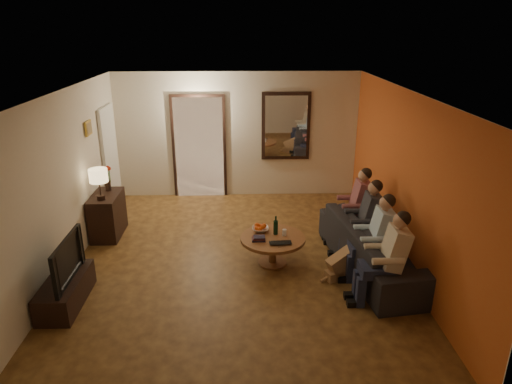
{
  "coord_description": "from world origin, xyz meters",
  "views": [
    {
      "loc": [
        0.09,
        -6.28,
        3.5
      ],
      "look_at": [
        0.3,
        0.3,
        1.05
      ],
      "focal_mm": 32.0,
      "sensor_mm": 36.0,
      "label": 1
    }
  ],
  "objects_px": {
    "person_d": "(356,209)",
    "person_b": "(376,241)",
    "table_lamp": "(99,184)",
    "person_c": "(365,223)",
    "wine_bottle": "(276,225)",
    "laptop": "(281,245)",
    "dresser": "(108,215)",
    "tv_stand": "(66,291)",
    "dog": "(342,261)",
    "coffee_table": "(273,250)",
    "sofa": "(376,246)",
    "bowl": "(260,229)",
    "tv": "(60,260)",
    "person_a": "(389,262)"
  },
  "relations": [
    {
      "from": "dresser",
      "to": "person_d",
      "type": "relative_size",
      "value": 0.7
    },
    {
      "from": "tv_stand",
      "to": "person_d",
      "type": "height_order",
      "value": "person_d"
    },
    {
      "from": "tv",
      "to": "bowl",
      "type": "distance_m",
      "value": 2.88
    },
    {
      "from": "table_lamp",
      "to": "wine_bottle",
      "type": "height_order",
      "value": "table_lamp"
    },
    {
      "from": "table_lamp",
      "to": "person_a",
      "type": "xyz_separation_m",
      "value": [
        4.22,
        -1.96,
        -0.42
      ]
    },
    {
      "from": "dog",
      "to": "person_b",
      "type": "bearing_deg",
      "value": -25.85
    },
    {
      "from": "wine_bottle",
      "to": "laptop",
      "type": "distance_m",
      "value": 0.41
    },
    {
      "from": "dresser",
      "to": "bowl",
      "type": "relative_size",
      "value": 3.25
    },
    {
      "from": "person_c",
      "to": "laptop",
      "type": "xyz_separation_m",
      "value": [
        -1.33,
        -0.4,
        -0.14
      ]
    },
    {
      "from": "sofa",
      "to": "bowl",
      "type": "xyz_separation_m",
      "value": [
        -1.71,
        0.4,
        0.12
      ]
    },
    {
      "from": "coffee_table",
      "to": "wine_bottle",
      "type": "distance_m",
      "value": 0.4
    },
    {
      "from": "person_a",
      "to": "wine_bottle",
      "type": "distance_m",
      "value": 1.82
    },
    {
      "from": "dog",
      "to": "laptop",
      "type": "distance_m",
      "value": 0.92
    },
    {
      "from": "person_b",
      "to": "laptop",
      "type": "height_order",
      "value": "person_b"
    },
    {
      "from": "person_d",
      "to": "person_c",
      "type": "bearing_deg",
      "value": -90.0
    },
    {
      "from": "tv",
      "to": "sofa",
      "type": "distance_m",
      "value": 4.41
    },
    {
      "from": "person_a",
      "to": "person_c",
      "type": "relative_size",
      "value": 1.0
    },
    {
      "from": "dresser",
      "to": "laptop",
      "type": "bearing_deg",
      "value": -25.6
    },
    {
      "from": "person_d",
      "to": "person_b",
      "type": "bearing_deg",
      "value": -90.0
    },
    {
      "from": "laptop",
      "to": "person_c",
      "type": "bearing_deg",
      "value": 13.27
    },
    {
      "from": "dog",
      "to": "laptop",
      "type": "xyz_separation_m",
      "value": [
        -0.88,
        0.17,
        0.18
      ]
    },
    {
      "from": "tv_stand",
      "to": "wine_bottle",
      "type": "distance_m",
      "value": 3.07
    },
    {
      "from": "bowl",
      "to": "person_d",
      "type": "bearing_deg",
      "value": 17.3
    },
    {
      "from": "dresser",
      "to": "person_b",
      "type": "xyz_separation_m",
      "value": [
        4.22,
        -1.58,
        0.23
      ]
    },
    {
      "from": "bowl",
      "to": "laptop",
      "type": "xyz_separation_m",
      "value": [
        0.28,
        -0.5,
        -0.02
      ]
    },
    {
      "from": "dresser",
      "to": "tv_stand",
      "type": "xyz_separation_m",
      "value": [
        0.0,
        -2.09,
        -0.19
      ]
    },
    {
      "from": "table_lamp",
      "to": "sofa",
      "type": "height_order",
      "value": "table_lamp"
    },
    {
      "from": "tv_stand",
      "to": "dog",
      "type": "bearing_deg",
      "value": 7.98
    },
    {
      "from": "table_lamp",
      "to": "wine_bottle",
      "type": "distance_m",
      "value": 2.98
    },
    {
      "from": "person_d",
      "to": "laptop",
      "type": "relative_size",
      "value": 3.65
    },
    {
      "from": "table_lamp",
      "to": "dog",
      "type": "xyz_separation_m",
      "value": [
        3.77,
        -1.34,
        -0.74
      ]
    },
    {
      "from": "coffee_table",
      "to": "dresser",
      "type": "bearing_deg",
      "value": 158.39
    },
    {
      "from": "dresser",
      "to": "person_a",
      "type": "height_order",
      "value": "person_a"
    },
    {
      "from": "tv",
      "to": "sofa",
      "type": "height_order",
      "value": "tv"
    },
    {
      "from": "tv",
      "to": "coffee_table",
      "type": "bearing_deg",
      "value": -70.62
    },
    {
      "from": "table_lamp",
      "to": "person_c",
      "type": "xyz_separation_m",
      "value": [
        4.22,
        -0.76,
        -0.42
      ]
    },
    {
      "from": "person_c",
      "to": "bowl",
      "type": "xyz_separation_m",
      "value": [
        -1.61,
        0.1,
        -0.12
      ]
    },
    {
      "from": "laptop",
      "to": "tv_stand",
      "type": "bearing_deg",
      "value": -169.87
    },
    {
      "from": "person_d",
      "to": "dog",
      "type": "distance_m",
      "value": 1.3
    },
    {
      "from": "dog",
      "to": "coffee_table",
      "type": "bearing_deg",
      "value": 132.41
    },
    {
      "from": "sofa",
      "to": "dog",
      "type": "xyz_separation_m",
      "value": [
        -0.55,
        -0.28,
        -0.08
      ]
    },
    {
      "from": "table_lamp",
      "to": "laptop",
      "type": "height_order",
      "value": "table_lamp"
    },
    {
      "from": "tv",
      "to": "person_b",
      "type": "height_order",
      "value": "person_b"
    },
    {
      "from": "bowl",
      "to": "laptop",
      "type": "bearing_deg",
      "value": -60.75
    },
    {
      "from": "wine_bottle",
      "to": "laptop",
      "type": "relative_size",
      "value": 0.94
    },
    {
      "from": "dresser",
      "to": "person_c",
      "type": "height_order",
      "value": "person_c"
    },
    {
      "from": "tv_stand",
      "to": "person_c",
      "type": "bearing_deg",
      "value": 14.65
    },
    {
      "from": "tv",
      "to": "person_c",
      "type": "height_order",
      "value": "person_c"
    },
    {
      "from": "wine_bottle",
      "to": "laptop",
      "type": "bearing_deg",
      "value": -82.5
    },
    {
      "from": "tv",
      "to": "laptop",
      "type": "relative_size",
      "value": 3.02
    }
  ]
}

